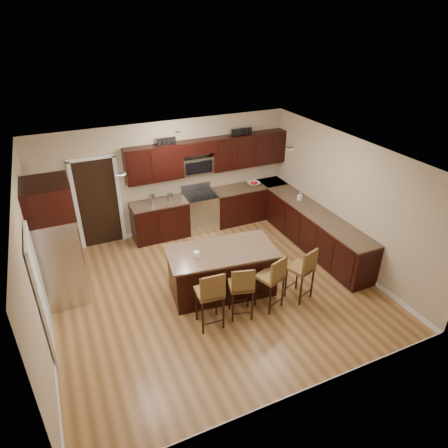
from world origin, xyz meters
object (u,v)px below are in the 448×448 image
island (222,272)px  stool_right (273,277)px  stool_extra (304,268)px  range (200,211)px  stool_mid (242,286)px  stool_left (211,293)px  refrigerator (57,242)px

island → stool_right: (0.62, -0.84, 0.25)m
stool_right → stool_extra: bearing=-19.3°
range → stool_mid: bearing=-99.3°
island → stool_right: stool_right is taller
range → stool_right: range is taller
island → stool_extra: stool_extra is taller
stool_left → stool_mid: 0.58m
range → stool_extra: bearing=-77.8°
island → stool_mid: (-0.00, -0.84, 0.24)m
stool_mid → refrigerator: bearing=160.9°
range → refrigerator: size_ratio=0.47×
island → stool_extra: bearing=-26.4°
stool_right → stool_left: bearing=161.1°
island → stool_right: size_ratio=1.95×
stool_left → stool_right: stool_left is taller
stool_mid → stool_right: size_ratio=0.99×
island → stool_extra: 1.54m
range → refrigerator: (-3.30, -1.45, 0.74)m
stool_left → stool_right: 1.20m
range → stool_left: bearing=-108.6°
stool_left → refrigerator: (-2.17, 1.90, 0.49)m
stool_left → stool_right: (1.20, 0.01, -0.04)m
stool_left → island: bearing=59.3°
range → refrigerator: refrigerator is taller
stool_extra → refrigerator: bearing=135.5°
stool_right → refrigerator: size_ratio=0.47×
range → stool_mid: (-0.55, -3.35, 0.20)m
range → island: (-0.55, -2.51, -0.04)m
stool_extra → stool_mid: bearing=160.8°
range → island: size_ratio=0.52×
range → stool_mid: size_ratio=1.03×
stool_mid → stool_extra: (1.27, 0.00, 0.01)m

